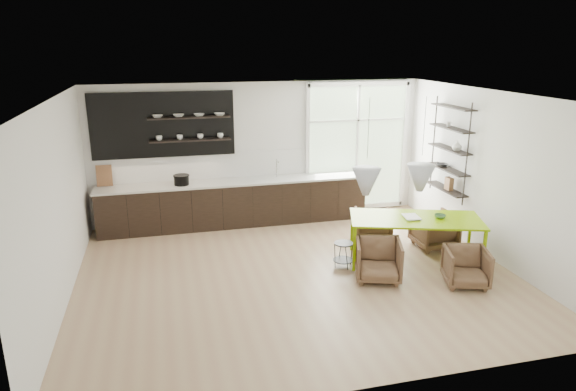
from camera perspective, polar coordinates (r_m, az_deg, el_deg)
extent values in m
cube|color=tan|center=(8.55, 0.94, -8.76)|extent=(7.00, 6.00, 0.01)
cube|color=white|center=(10.88, -3.11, 4.88)|extent=(7.00, 0.02, 2.90)
cube|color=white|center=(7.93, -24.27, -1.10)|extent=(0.02, 6.00, 2.90)
cube|color=white|center=(9.53, 21.77, 2.01)|extent=(0.02, 6.00, 2.90)
cube|color=white|center=(7.76, 1.04, 10.99)|extent=(7.00, 6.00, 0.01)
cube|color=#B2D1A5|center=(11.44, 7.59, 5.35)|extent=(2.20, 0.02, 2.70)
cube|color=silver|center=(11.42, 7.65, 5.32)|extent=(2.30, 0.08, 2.80)
cone|color=silver|center=(7.83, 8.68, 1.53)|extent=(0.44, 0.44, 0.42)
cone|color=silver|center=(8.21, 14.50, 1.90)|extent=(0.44, 0.44, 0.42)
cylinder|color=black|center=(7.66, 8.95, 7.36)|extent=(0.01, 0.01, 0.89)
cylinder|color=black|center=(8.05, 14.92, 7.45)|extent=(0.01, 0.01, 0.89)
cube|color=black|center=(10.72, -5.83, -0.90)|extent=(5.50, 0.65, 0.90)
cube|color=silver|center=(10.59, -5.91, 1.53)|extent=(5.54, 0.69, 0.04)
cube|color=white|center=(10.83, -6.20, 3.39)|extent=(5.50, 0.02, 0.55)
cube|color=black|center=(10.54, -13.68, 7.64)|extent=(2.80, 0.06, 1.30)
cube|color=black|center=(10.39, -10.94, 8.53)|extent=(1.60, 0.28, 0.03)
cube|color=black|center=(10.46, -10.81, 6.09)|extent=(1.60, 0.28, 0.03)
cube|color=brown|center=(10.72, -19.74, 2.09)|extent=(0.30, 0.10, 0.42)
cylinder|color=silver|center=(10.79, -1.28, 3.00)|extent=(0.02, 0.02, 0.40)
imported|color=white|center=(10.37, -14.30, 8.53)|extent=(0.22, 0.22, 0.05)
imported|color=white|center=(10.38, -12.07, 8.68)|extent=(0.22, 0.22, 0.05)
imported|color=white|center=(10.40, -9.85, 8.82)|extent=(0.22, 0.22, 0.05)
imported|color=white|center=(10.44, -7.63, 8.94)|extent=(0.22, 0.22, 0.05)
imported|color=white|center=(10.44, -14.13, 6.21)|extent=(0.12, 0.12, 0.10)
imported|color=white|center=(10.44, -11.93, 6.36)|extent=(0.12, 0.12, 0.10)
imported|color=white|center=(10.47, -9.73, 6.50)|extent=(0.12, 0.12, 0.10)
imported|color=white|center=(10.50, -7.54, 6.63)|extent=(0.12, 0.12, 0.10)
cylinder|color=black|center=(10.42, -11.75, 1.65)|extent=(0.29, 0.29, 0.18)
cube|color=black|center=(9.88, 19.28, 4.24)|extent=(0.02, 0.02, 1.90)
cube|color=black|center=(10.88, 15.88, 5.61)|extent=(0.02, 0.02, 1.90)
cube|color=black|center=(10.56, 17.12, 0.71)|extent=(0.26, 1.20, 0.02)
cube|color=black|center=(10.46, 17.31, 2.82)|extent=(0.26, 1.20, 0.02)
cube|color=black|center=(10.38, 17.50, 4.96)|extent=(0.26, 1.20, 0.02)
cube|color=black|center=(10.31, 17.69, 7.14)|extent=(0.26, 1.20, 0.03)
cube|color=black|center=(10.25, 17.89, 9.34)|extent=(0.26, 1.20, 0.03)
imported|color=white|center=(10.15, 18.27, 5.27)|extent=(0.18, 0.18, 0.19)
imported|color=#333338|center=(10.62, 16.78, 3.28)|extent=(0.22, 0.22, 0.05)
imported|color=white|center=(10.38, 17.43, 7.55)|extent=(0.10, 0.10, 0.09)
cube|color=brown|center=(10.44, 17.46, 1.26)|extent=(0.10, 0.18, 0.24)
cube|color=#7EB000|center=(8.99, 14.01, -2.56)|extent=(2.39, 1.63, 0.03)
cube|color=#7EB000|center=(8.60, 7.38, -5.93)|extent=(0.06, 0.06, 0.77)
cube|color=#7EB000|center=(9.43, 7.12, -3.86)|extent=(0.06, 0.06, 0.77)
cube|color=#7EB000|center=(8.97, 20.92, -5.98)|extent=(0.06, 0.06, 0.77)
cube|color=#7EB000|center=(9.76, 19.51, -4.00)|extent=(0.06, 0.06, 0.77)
imported|color=brown|center=(9.92, 9.41, -3.34)|extent=(0.83, 0.85, 0.62)
imported|color=brown|center=(9.91, 15.94, -3.69)|extent=(0.71, 0.73, 0.66)
imported|color=brown|center=(8.38, 9.98, -7.08)|extent=(0.90, 0.91, 0.66)
imported|color=brown|center=(8.55, 19.19, -7.51)|extent=(0.81, 0.82, 0.60)
cylinder|color=black|center=(8.71, 6.21, -5.31)|extent=(0.32, 0.32, 0.02)
cylinder|color=black|center=(8.82, 6.14, -7.13)|extent=(0.34, 0.34, 0.02)
cylinder|color=black|center=(8.84, 7.08, -6.47)|extent=(0.01, 0.01, 0.42)
cylinder|color=black|center=(8.92, 5.80, -6.22)|extent=(0.01, 0.01, 0.42)
cylinder|color=black|center=(8.74, 5.23, -6.71)|extent=(0.01, 0.01, 0.42)
cylinder|color=black|center=(8.66, 6.54, -6.97)|extent=(0.01, 0.01, 0.42)
imported|color=white|center=(8.93, 12.76, -2.38)|extent=(0.30, 0.37, 0.03)
imported|color=#4A7948|center=(9.10, 16.54, -2.23)|extent=(0.26, 0.26, 0.06)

